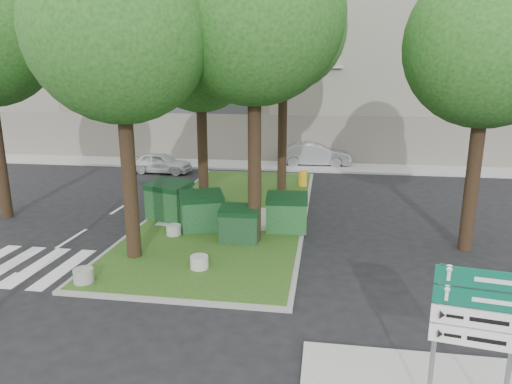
% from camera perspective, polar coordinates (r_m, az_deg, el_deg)
% --- Properties ---
extents(ground, '(120.00, 120.00, 0.00)m').
position_cam_1_polar(ground, '(12.33, -13.02, -13.01)').
color(ground, black).
rests_on(ground, ground).
extents(median_island, '(6.00, 16.00, 0.12)m').
position_cam_1_polar(median_island, '(19.33, -2.97, -2.42)').
color(median_island, '#214614').
rests_on(median_island, ground).
extents(median_kerb, '(6.30, 16.30, 0.10)m').
position_cam_1_polar(median_kerb, '(19.34, -2.97, -2.45)').
color(median_kerb, gray).
rests_on(median_kerb, ground).
extents(building_sidewalk, '(42.00, 3.00, 0.12)m').
position_cam_1_polar(building_sidewalk, '(29.48, 0.19, 3.35)').
color(building_sidewalk, '#999993').
rests_on(building_sidewalk, ground).
extents(zebra_crossing, '(5.00, 3.00, 0.01)m').
position_cam_1_polar(zebra_crossing, '(15.20, -24.31, -8.60)').
color(zebra_crossing, silver).
rests_on(zebra_crossing, ground).
extents(apartment_building, '(41.00, 12.00, 16.00)m').
position_cam_1_polar(apartment_building, '(36.49, 2.04, 17.92)').
color(apartment_building, tan).
rests_on(apartment_building, ground).
extents(tree_median_near_left, '(5.20, 5.20, 10.53)m').
position_cam_1_polar(tree_median_near_left, '(14.04, -16.44, 20.80)').
color(tree_median_near_left, black).
rests_on(tree_median_near_left, ground).
extents(tree_median_mid, '(4.80, 4.80, 9.99)m').
position_cam_1_polar(tree_median_mid, '(19.95, -6.77, 18.11)').
color(tree_median_mid, black).
rests_on(tree_median_mid, ground).
extents(tree_median_far, '(5.80, 5.80, 11.93)m').
position_cam_1_polar(tree_median_far, '(22.47, 3.78, 21.15)').
color(tree_median_far, black).
rests_on(tree_median_far, ground).
extents(tree_street_right, '(5.00, 5.00, 10.06)m').
position_cam_1_polar(tree_street_right, '(16.01, 27.51, 17.74)').
color(tree_street_right, black).
rests_on(tree_street_right, ground).
extents(dumpster_a, '(1.95, 1.65, 1.54)m').
position_cam_1_polar(dumpster_a, '(18.21, -10.78, -1.07)').
color(dumpster_a, '#103B16').
rests_on(dumpster_a, median_island).
extents(dumpster_b, '(1.84, 1.59, 1.43)m').
position_cam_1_polar(dumpster_b, '(16.79, -6.78, -2.40)').
color(dumpster_b, '#12401B').
rests_on(dumpster_b, median_island).
extents(dumpster_c, '(1.35, 0.96, 1.24)m').
position_cam_1_polar(dumpster_c, '(15.53, -2.05, -4.04)').
color(dumpster_c, black).
rests_on(dumpster_c, median_island).
extents(dumpster_d, '(1.54, 1.11, 1.38)m').
position_cam_1_polar(dumpster_d, '(16.59, 3.88, -2.62)').
color(dumpster_d, '#16491C').
rests_on(dumpster_d, median_island).
extents(bollard_left, '(0.53, 0.53, 0.38)m').
position_cam_1_polar(bollard_left, '(13.48, -20.76, -9.73)').
color(bollard_left, gray).
rests_on(bollard_left, median_island).
extents(bollard_right, '(0.53, 0.53, 0.38)m').
position_cam_1_polar(bollard_right, '(13.59, -7.10, -8.69)').
color(bollard_right, '#A2A29D').
rests_on(bollard_right, median_island).
extents(bollard_mid, '(0.51, 0.51, 0.37)m').
position_cam_1_polar(bollard_mid, '(16.49, -10.25, -4.68)').
color(bollard_mid, '#9A9995').
rests_on(bollard_mid, median_island).
extents(litter_bin, '(0.45, 0.45, 0.78)m').
position_cam_1_polar(litter_bin, '(23.62, 5.86, 1.70)').
color(litter_bin, gold).
rests_on(litter_bin, median_island).
extents(directional_sign, '(1.30, 0.27, 2.63)m').
position_cam_1_polar(directional_sign, '(8.11, 25.71, -14.39)').
color(directional_sign, slate).
rests_on(directional_sign, sidewalk_corner).
extents(car_white, '(3.75, 1.69, 1.25)m').
position_cam_1_polar(car_white, '(27.85, -11.80, 3.60)').
color(car_white, silver).
rests_on(car_white, ground).
extents(car_silver, '(4.66, 1.90, 1.50)m').
position_cam_1_polar(car_silver, '(29.71, 7.33, 4.68)').
color(car_silver, gray).
rests_on(car_silver, ground).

